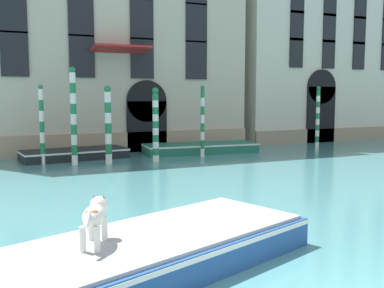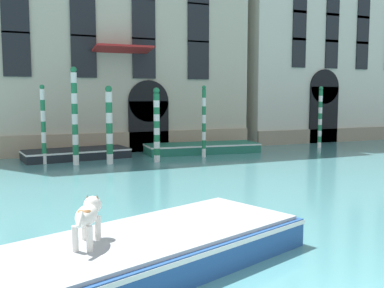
{
  "view_description": "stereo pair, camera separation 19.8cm",
  "coord_description": "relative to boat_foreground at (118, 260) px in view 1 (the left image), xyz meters",
  "views": [
    {
      "loc": [
        -4.29,
        -3.62,
        2.94
      ],
      "look_at": [
        2.16,
        10.98,
        1.2
      ],
      "focal_mm": 42.0,
      "sensor_mm": 36.0,
      "label": 1
    },
    {
      "loc": [
        -4.11,
        -3.7,
        2.94
      ],
      "look_at": [
        2.16,
        10.98,
        1.2
      ],
      "focal_mm": 42.0,
      "sensor_mm": 36.0,
      "label": 2
    }
  ],
  "objects": [
    {
      "name": "boat_foreground",
      "position": [
        0.0,
        0.0,
        0.0
      ],
      "size": [
        7.69,
        4.64,
        0.6
      ],
      "rotation": [
        0.0,
        0.0,
        0.34
      ],
      "color": "#234C8C",
      "rests_on": "ground_plane"
    },
    {
      "name": "mooring_pole_5",
      "position": [
        2.7,
        12.01,
        1.37
      ],
      "size": [
        0.29,
        0.29,
        3.34
      ],
      "color": "white",
      "rests_on": "ground_plane"
    },
    {
      "name": "boat_moored_near_palazzo",
      "position": [
        1.61,
        14.16,
        -0.08
      ],
      "size": [
        4.91,
        2.41,
        0.46
      ],
      "rotation": [
        0.0,
        0.0,
        0.11
      ],
      "color": "black",
      "rests_on": "ground_plane"
    },
    {
      "name": "mooring_pole_3",
      "position": [
        14.82,
        13.27,
        1.41
      ],
      "size": [
        0.22,
        0.22,
        3.43
      ],
      "color": "white",
      "rests_on": "ground_plane"
    },
    {
      "name": "palazzo_left",
      "position": [
        3.83,
        18.54,
        6.32
      ],
      "size": [
        15.23,
        7.4,
        13.31
      ],
      "color": "#BCB29E",
      "rests_on": "ground_plane"
    },
    {
      "name": "mooring_pole_2",
      "position": [
        7.32,
        12.42,
        1.4
      ],
      "size": [
        0.19,
        0.19,
        3.4
      ],
      "color": "white",
      "rests_on": "ground_plane"
    },
    {
      "name": "dog_on_deck",
      "position": [
        -0.34,
        0.09,
        0.75
      ],
      "size": [
        0.6,
        1.01,
        0.72
      ],
      "rotation": [
        0.0,
        0.0,
        1.15
      ],
      "color": "silver",
      "rests_on": "boat_foreground"
    },
    {
      "name": "mooring_pole_0",
      "position": [
        4.76,
        11.81,
        1.34
      ],
      "size": [
        0.28,
        0.28,
        3.27
      ],
      "color": "white",
      "rests_on": "ground_plane"
    },
    {
      "name": "mooring_pole_4",
      "position": [
        0.12,
        13.12,
        1.39
      ],
      "size": [
        0.2,
        0.2,
        3.38
      ],
      "color": "white",
      "rests_on": "ground_plane"
    },
    {
      "name": "boat_moored_far",
      "position": [
        7.89,
        13.87,
        -0.06
      ],
      "size": [
        5.91,
        2.37,
        0.49
      ],
      "rotation": [
        0.0,
        0.0,
        -0.08
      ],
      "color": "#1E6651",
      "rests_on": "ground_plane"
    },
    {
      "name": "palazzo_right",
      "position": [
        19.8,
        18.54,
        5.92
      ],
      "size": [
        15.2,
        6.13,
        12.5
      ],
      "color": "beige",
      "rests_on": "ground_plane"
    },
    {
      "name": "mooring_pole_1",
      "position": [
        1.32,
        12.34,
        1.76
      ],
      "size": [
        0.26,
        0.26,
        4.12
      ],
      "color": "white",
      "rests_on": "ground_plane"
    }
  ]
}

